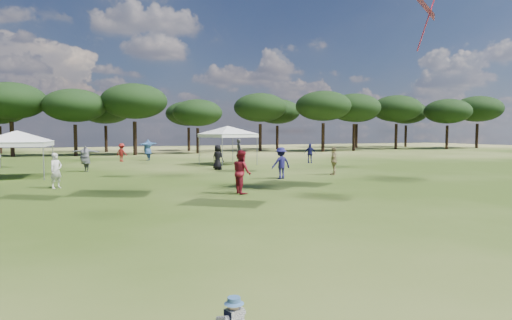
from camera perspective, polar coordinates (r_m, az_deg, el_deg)
The scene contains 5 objects.
tree_line at distance 50.46m, azimuth -17.33°, elevation 6.97°, with size 108.78×17.63×7.77m.
tent_left at distance 26.35m, azimuth -29.26°, elevation 3.18°, with size 6.42×6.42×2.87m.
tent_right at distance 32.34m, azimuth -3.79°, elevation 4.32°, with size 6.47×6.47×3.22m.
toddler at distance 5.60m, azimuth -3.10°, elevation -20.46°, with size 0.39×0.42×0.51m.
festival_crowd at distance 28.24m, azimuth -19.01°, elevation 0.23°, with size 29.99×22.98×1.92m.
Camera 1 is at (-2.36, -2.75, 2.53)m, focal length 30.00 mm.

